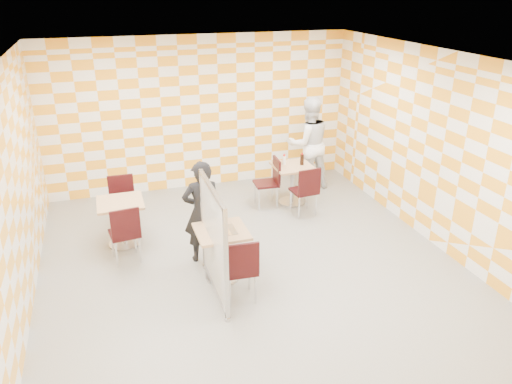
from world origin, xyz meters
TOP-DOWN VIEW (x-y plane):
  - room_shell at (0.00, 0.54)m, footprint 7.00×7.00m
  - main_table at (-0.47, -0.04)m, footprint 0.70×0.70m
  - second_table at (1.42, 2.09)m, footprint 0.70×0.70m
  - empty_table at (-1.74, 1.38)m, footprint 0.70×0.70m
  - chair_main_front at (-0.38, -0.70)m, footprint 0.44×0.45m
  - chair_second_front at (1.44, 1.47)m, footprint 0.45×0.46m
  - chair_second_side at (0.99, 2.09)m, footprint 0.46×0.45m
  - chair_empty_near at (-1.73, 0.77)m, footprint 0.47×0.48m
  - chair_empty_far at (-1.68, 1.97)m, footprint 0.42×0.43m
  - partition at (-0.66, -0.37)m, footprint 0.08×1.38m
  - man_dark at (-0.62, 0.54)m, footprint 0.58×0.39m
  - man_white at (2.00, 2.74)m, footprint 0.91×0.72m
  - pizza_on_foil at (-0.47, -0.06)m, footprint 0.40×0.40m
  - sport_bottle at (1.28, 2.20)m, footprint 0.06×0.06m
  - soda_bottle at (1.59, 2.08)m, footprint 0.07×0.07m

SIDE VIEW (x-z plane):
  - main_table at x=-0.47m, z-range 0.13..0.88m
  - second_table at x=1.42m, z-range 0.13..0.88m
  - empty_table at x=-1.74m, z-range 0.13..0.88m
  - chair_main_front at x=-0.38m, z-range 0.08..1.01m
  - chair_second_front at x=1.44m, z-range 0.08..1.01m
  - chair_second_side at x=0.99m, z-range 0.08..1.01m
  - chair_empty_near at x=-1.73m, z-range 0.08..1.01m
  - chair_empty_far at x=-1.68m, z-range 0.08..1.01m
  - pizza_on_foil at x=-0.47m, z-range 0.74..0.79m
  - man_dark at x=-0.62m, z-range 0.00..1.57m
  - partition at x=-0.66m, z-range 0.02..1.57m
  - sport_bottle at x=1.28m, z-range 0.74..0.94m
  - soda_bottle at x=1.59m, z-range 0.74..0.97m
  - man_white at x=2.00m, z-range 0.00..1.86m
  - room_shell at x=0.00m, z-range -2.00..5.00m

